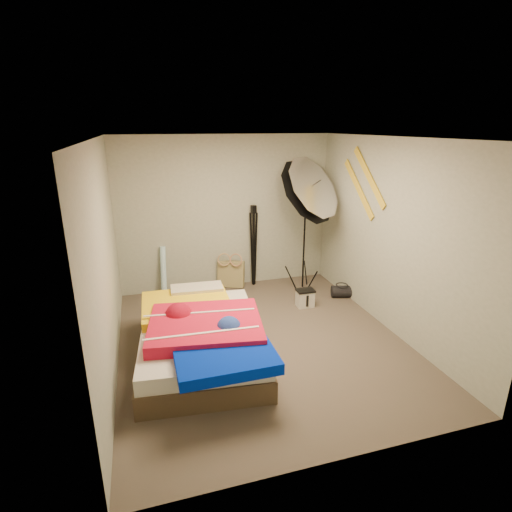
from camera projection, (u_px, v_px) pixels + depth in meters
name	position (u px, v px, depth m)	size (l,w,h in m)	color
floor	(262.00, 341.00, 5.10)	(4.00, 4.00, 0.00)	brown
ceiling	(263.00, 138.00, 4.32)	(4.00, 4.00, 0.00)	silver
wall_back	(226.00, 214.00, 6.53)	(3.50, 3.50, 0.00)	#9DA191
wall_front	(344.00, 326.00, 2.89)	(3.50, 3.50, 0.00)	#9DA191
wall_left	(105.00, 262.00, 4.24)	(4.00, 4.00, 0.00)	#9DA191
wall_right	(391.00, 237.00, 5.18)	(4.00, 4.00, 0.00)	#9DA191
tote_bag	(231.00, 274.00, 6.77)	(0.44, 0.13, 0.44)	#9E905D
wrapping_roll	(163.00, 271.00, 6.42)	(0.09, 0.09, 0.79)	#66B8DA
camera_case	(305.00, 299.00, 6.05)	(0.25, 0.18, 0.25)	beige
duffel_bag	(341.00, 291.00, 6.38)	(0.19, 0.19, 0.31)	black
wall_stripe_upper	(369.00, 177.00, 5.50)	(0.02, 1.10, 0.10)	gold
wall_stripe_lower	(359.00, 189.00, 5.79)	(0.02, 1.10, 0.10)	gold
bed	(202.00, 336.00, 4.64)	(1.56, 2.18, 0.58)	#493828
photo_umbrella	(306.00, 192.00, 6.08)	(1.12, 1.27, 2.30)	black
camera_tripod	(254.00, 240.00, 6.68)	(0.09, 0.09, 1.39)	black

